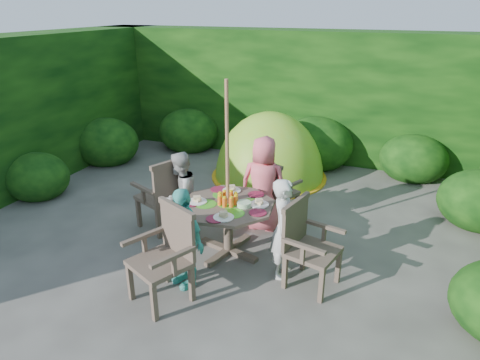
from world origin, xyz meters
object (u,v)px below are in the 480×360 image
at_px(garden_chair_front, 166,254).
at_px(child_back, 263,184).
at_px(garden_chair_left, 165,193).
at_px(garden_chair_back, 274,189).
at_px(parasol_pole, 228,172).
at_px(child_right, 284,228).
at_px(patio_table, 228,212).
at_px(child_left, 181,195).
at_px(dome_tent, 268,177).
at_px(child_front, 184,237).
at_px(garden_chair_right, 307,243).

bearing_deg(garden_chair_front, child_back, 101.53).
distance_m(garden_chair_left, garden_chair_back, 1.55).
relative_size(parasol_pole, child_right, 1.83).
height_order(garden_chair_left, garden_chair_front, garden_chair_left).
bearing_deg(patio_table, parasol_pole, 178.73).
height_order(garden_chair_back, child_right, child_right).
xyz_separation_m(patio_table, child_left, (-0.78, 0.19, 0.01)).
relative_size(garden_chair_back, child_back, 0.67).
distance_m(garden_chair_left, dome_tent, 2.57).
bearing_deg(patio_table, garden_chair_front, -103.40).
distance_m(patio_table, child_front, 0.80).
height_order(parasol_pole, child_right, parasol_pole).
bearing_deg(child_front, parasol_pole, 104.48).
xyz_separation_m(garden_chair_back, dome_tent, (-0.59, 1.59, -0.48)).
xyz_separation_m(parasol_pole, dome_tent, (-0.34, 2.66, -1.10)).
distance_m(garden_chair_right, child_front, 1.36).
relative_size(patio_table, child_back, 1.07).
bearing_deg(garden_chair_back, child_left, 64.03).
xyz_separation_m(parasol_pole, garden_chair_right, (1.06, -0.27, -0.59)).
bearing_deg(garden_chair_back, garden_chair_right, 144.77).
relative_size(garden_chair_left, child_right, 0.85).
height_order(patio_table, garden_chair_front, garden_chair_front).
bearing_deg(garden_chair_back, patio_table, 100.50).
bearing_deg(garden_chair_right, parasol_pole, 89.19).
bearing_deg(child_back, dome_tent, -78.62).
xyz_separation_m(garden_chair_back, child_left, (-1.03, -0.88, 0.11)).
height_order(garden_chair_left, child_left, child_left).
xyz_separation_m(child_back, dome_tent, (-0.53, 1.88, -0.67)).
bearing_deg(parasol_pole, garden_chair_front, -103.18).
bearing_deg(dome_tent, parasol_pole, -80.82).
xyz_separation_m(patio_table, dome_tent, (-0.34, 2.66, -0.58)).
distance_m(patio_table, dome_tent, 2.74).
height_order(garden_chair_right, child_right, child_right).
relative_size(patio_table, garden_chair_right, 1.51).
bearing_deg(child_right, parasol_pole, 70.76).
distance_m(parasol_pole, garden_chair_front, 1.23).
bearing_deg(parasol_pole, child_left, 165.92).
xyz_separation_m(garden_chair_left, child_left, (0.28, -0.06, 0.05)).
bearing_deg(child_left, patio_table, 79.55).
xyz_separation_m(child_left, dome_tent, (0.44, 2.46, -0.59)).
xyz_separation_m(parasol_pole, garden_chair_left, (-1.06, 0.25, -0.56)).
relative_size(garden_chair_front, child_right, 0.84).
xyz_separation_m(garden_chair_left, garden_chair_back, (1.32, 0.82, -0.06)).
relative_size(patio_table, parasol_pole, 0.65).
bearing_deg(child_left, child_back, 124.49).
bearing_deg(child_back, patio_table, 71.83).
xyz_separation_m(garden_chair_back, child_back, (-0.06, -0.29, 0.19)).
height_order(parasol_pole, garden_chair_left, parasol_pole).
xyz_separation_m(garden_chair_right, garden_chair_back, (-0.81, 1.34, -0.03)).
distance_m(parasol_pole, child_front, 0.95).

